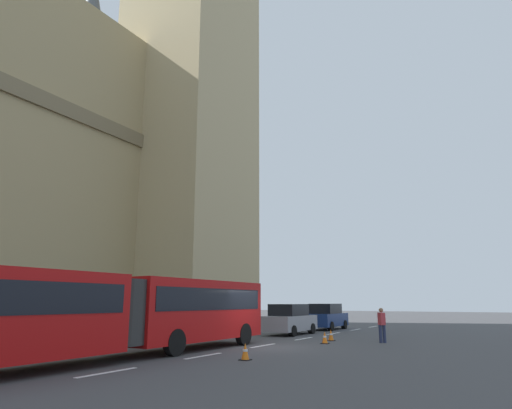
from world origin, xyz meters
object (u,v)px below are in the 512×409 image
(traffic_cone_middle, at_px, (325,338))
(traffic_cone_east, at_px, (331,335))
(articulated_bus, at_px, (114,309))
(sedan_trailing, at_px, (327,317))
(traffic_cone_west, at_px, (245,352))
(pedestrian_near_cones, at_px, (382,324))
(sedan_lead, at_px, (290,319))

(traffic_cone_middle, relative_size, traffic_cone_east, 1.00)
(traffic_cone_east, bearing_deg, articulated_bus, 161.62)
(articulated_bus, xyz_separation_m, sedan_trailing, (20.28, -0.12, -0.83))
(traffic_cone_middle, bearing_deg, traffic_cone_west, 179.13)
(articulated_bus, bearing_deg, traffic_cone_middle, -22.98)
(articulated_bus, xyz_separation_m, traffic_cone_west, (2.43, -3.99, -1.46))
(articulated_bus, height_order, traffic_cone_west, articulated_bus)
(articulated_bus, relative_size, traffic_cone_east, 28.98)
(sedan_trailing, relative_size, pedestrian_near_cones, 2.60)
(articulated_bus, height_order, traffic_cone_east, articulated_bus)
(traffic_cone_west, relative_size, traffic_cone_east, 1.00)
(sedan_lead, distance_m, sedan_trailing, 5.99)
(traffic_cone_middle, bearing_deg, articulated_bus, 157.02)
(traffic_cone_east, bearing_deg, pedestrian_near_cones, -85.94)
(articulated_bus, bearing_deg, sedan_lead, -0.09)
(sedan_trailing, relative_size, traffic_cone_east, 7.59)
(articulated_bus, height_order, pedestrian_near_cones, articulated_bus)
(articulated_bus, height_order, sedan_lead, articulated_bus)
(articulated_bus, relative_size, traffic_cone_middle, 28.98)
(articulated_bus, relative_size, sedan_lead, 3.82)
(sedan_trailing, bearing_deg, traffic_cone_west, -167.76)
(traffic_cone_west, distance_m, traffic_cone_east, 8.95)
(traffic_cone_west, xyz_separation_m, traffic_cone_middle, (7.25, -0.11, 0.00))
(articulated_bus, height_order, sedan_trailing, articulated_bus)
(sedan_trailing, height_order, traffic_cone_middle, sedan_trailing)
(traffic_cone_middle, distance_m, traffic_cone_east, 1.73)
(sedan_trailing, bearing_deg, pedestrian_near_cones, -144.13)
(sedan_lead, bearing_deg, articulated_bus, 179.91)
(traffic_cone_east, height_order, pedestrian_near_cones, pedestrian_near_cones)
(traffic_cone_middle, bearing_deg, traffic_cone_east, 10.76)
(traffic_cone_west, xyz_separation_m, traffic_cone_east, (8.95, 0.21, 0.00))
(traffic_cone_east, xyz_separation_m, pedestrian_near_cones, (0.19, -2.64, 0.63))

